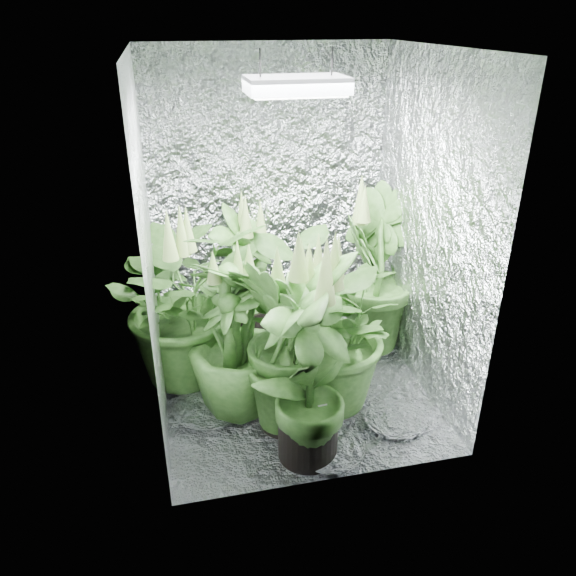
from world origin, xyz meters
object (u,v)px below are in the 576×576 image
(plant_a, at_px, (185,301))
(plant_e, at_px, (326,333))
(plant_b, at_px, (243,280))
(plant_d, at_px, (235,338))
(grow_lamp, at_px, (296,86))
(plant_c, at_px, (373,273))
(circulation_fan, at_px, (361,322))
(plant_f, at_px, (309,363))
(plant_g, at_px, (287,347))

(plant_a, relative_size, plant_e, 1.10)
(plant_e, bearing_deg, plant_b, 111.61)
(plant_d, bearing_deg, grow_lamp, 17.79)
(plant_c, bearing_deg, plant_a, -174.82)
(plant_b, xyz_separation_m, circulation_fan, (0.81, -0.19, -0.33))
(grow_lamp, xyz_separation_m, circulation_fan, (0.59, 0.45, -1.67))
(circulation_fan, bearing_deg, plant_c, -59.40)
(plant_a, relative_size, plant_b, 1.11)
(plant_e, bearing_deg, plant_c, 50.32)
(plant_d, xyz_separation_m, plant_f, (0.31, -0.48, 0.10))
(plant_b, distance_m, plant_e, 0.93)
(plant_b, xyz_separation_m, plant_e, (0.34, -0.87, 0.03))
(plant_f, bearing_deg, plant_e, 62.31)
(plant_c, height_order, plant_g, plant_c)
(plant_e, xyz_separation_m, plant_f, (-0.20, -0.37, 0.07))
(grow_lamp, height_order, plant_g, grow_lamp)
(plant_a, relative_size, plant_d, 1.14)
(plant_b, xyz_separation_m, plant_c, (0.86, -0.25, 0.07))
(grow_lamp, xyz_separation_m, plant_d, (-0.38, -0.12, -1.33))
(grow_lamp, distance_m, plant_d, 1.39)
(plant_d, distance_m, plant_g, 0.32)
(plant_g, bearing_deg, plant_d, 143.09)
(plant_c, bearing_deg, plant_e, -129.68)
(grow_lamp, bearing_deg, plant_d, -162.21)
(grow_lamp, xyz_separation_m, plant_b, (-0.22, 0.64, -1.34))
(plant_b, distance_m, plant_c, 0.89)
(plant_d, xyz_separation_m, plant_e, (0.50, -0.11, 0.03))
(plant_f, bearing_deg, circulation_fan, 57.83)
(grow_lamp, relative_size, plant_f, 0.39)
(plant_d, relative_size, plant_e, 0.97)
(plant_b, xyz_separation_m, plant_g, (0.10, -0.96, 0.03))
(plant_b, bearing_deg, plant_c, -16.18)
(plant_b, bearing_deg, plant_g, -84.11)
(plant_c, height_order, plant_e, plant_c)
(plant_a, xyz_separation_m, plant_g, (0.51, -0.59, -0.04))
(plant_a, bearing_deg, plant_d, -57.29)
(plant_d, bearing_deg, plant_b, 78.09)
(grow_lamp, relative_size, plant_d, 0.47)
(plant_b, height_order, plant_c, plant_c)
(grow_lamp, height_order, plant_e, grow_lamp)
(plant_d, height_order, plant_e, plant_e)
(plant_b, relative_size, plant_c, 0.89)
(plant_g, relative_size, circulation_fan, 3.08)
(plant_b, height_order, plant_f, plant_f)
(plant_f, bearing_deg, grow_lamp, 83.49)
(circulation_fan, bearing_deg, plant_b, 161.41)
(plant_g, bearing_deg, plant_c, 43.02)
(plant_a, distance_m, plant_d, 0.48)
(plant_b, bearing_deg, plant_a, -138.81)
(grow_lamp, height_order, plant_a, grow_lamp)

